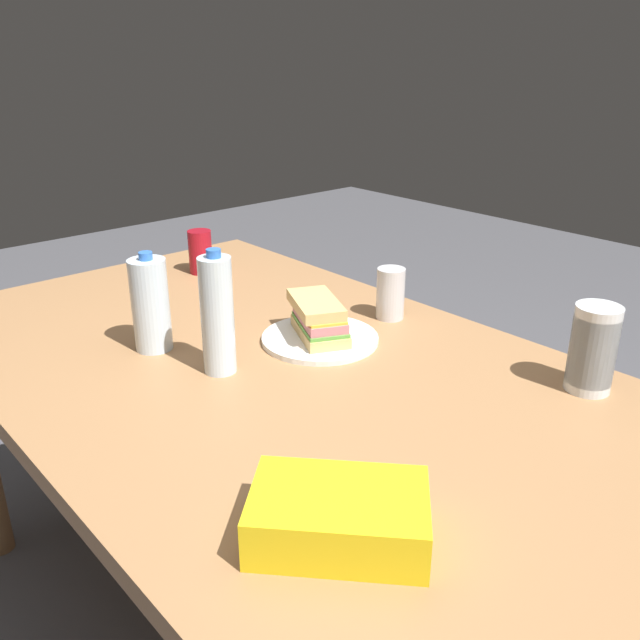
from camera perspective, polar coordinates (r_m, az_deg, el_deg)
The scene contains 9 objects.
dining_table at distance 1.34m, azimuth -1.45°, elevation -7.99°, with size 1.85×0.99×0.72m.
paper_plate at distance 1.47m, azimuth 0.00°, elevation -1.59°, with size 0.26×0.26×0.01m, color white.
sandwich at distance 1.45m, azimuth -0.11°, elevation 0.15°, with size 0.21×0.15×0.08m.
soda_can_red at distance 1.93m, azimuth -10.13°, elevation 5.72°, with size 0.07×0.07×0.12m, color maroon.
chip_bag at distance 0.90m, azimuth 1.60°, elevation -16.33°, with size 0.23×0.15×0.07m, color yellow.
water_bottle_tall at distance 1.44m, azimuth -14.20°, elevation 1.28°, with size 0.08×0.08×0.21m.
plastic_cup_stack at distance 1.33m, azimuth 22.16°, elevation -2.28°, with size 0.08×0.08×0.17m.
water_bottle_spare at distance 1.31m, azimuth -8.71°, elevation 0.40°, with size 0.06×0.06×0.25m.
soda_can_silver at distance 1.58m, azimuth 6.01°, elevation 2.26°, with size 0.07×0.07×0.12m, color silver.
Camera 1 is at (-0.89, 0.74, 1.32)m, focal length 37.68 mm.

